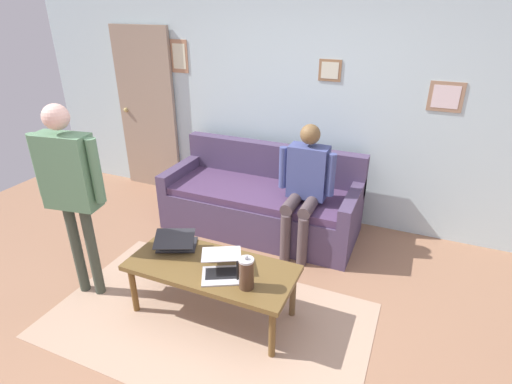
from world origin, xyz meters
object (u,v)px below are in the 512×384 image
(coffee_table, at_px, (211,271))
(person_standing, at_px, (70,181))
(laptop_center, at_px, (176,243))
(french_press, at_px, (246,273))
(person_seated, at_px, (305,183))
(couch, at_px, (262,202))
(interior_door, at_px, (147,111))
(laptop_left, at_px, (222,268))

(coffee_table, xyz_separation_m, person_standing, (1.10, 0.18, 0.64))
(laptop_center, xyz_separation_m, french_press, (-0.74, 0.23, 0.07))
(person_standing, relative_size, person_seated, 1.29)
(couch, bearing_deg, interior_door, -14.98)
(french_press, bearing_deg, person_seated, -90.59)
(interior_door, relative_size, couch, 0.99)
(laptop_left, height_order, person_standing, person_standing)
(french_press, bearing_deg, laptop_center, -17.53)
(person_seated, bearing_deg, french_press, 89.41)
(laptop_center, bearing_deg, laptop_left, 162.47)
(person_standing, distance_m, person_seated, 2.04)
(couch, xyz_separation_m, laptop_left, (-0.29, 1.48, 0.20))
(person_standing, bearing_deg, french_press, -177.86)
(person_seated, bearing_deg, interior_door, -16.87)
(laptop_left, bearing_deg, couch, -79.04)
(laptop_center, relative_size, person_seated, 0.32)
(french_press, xyz_separation_m, person_seated, (-0.01, -1.33, 0.15))
(interior_door, height_order, couch, interior_door)
(interior_door, relative_size, person_seated, 1.60)
(interior_door, bearing_deg, person_seated, 163.13)
(coffee_table, relative_size, laptop_left, 3.02)
(interior_door, bearing_deg, french_press, 138.66)
(interior_door, distance_m, laptop_center, 2.44)
(couch, relative_size, laptop_center, 5.01)
(laptop_center, bearing_deg, person_seated, -124.60)
(coffee_table, distance_m, french_press, 0.41)
(person_seated, bearing_deg, laptop_left, 78.71)
(interior_door, height_order, laptop_center, interior_door)
(couch, bearing_deg, laptop_left, 100.96)
(laptop_center, xyz_separation_m, person_seated, (-0.75, -1.09, 0.22))
(couch, distance_m, french_press, 1.66)
(interior_door, bearing_deg, coffee_table, 135.66)
(french_press, height_order, person_seated, person_seated)
(person_seated, bearing_deg, coffee_table, 72.97)
(couch, relative_size, person_seated, 1.62)
(french_press, distance_m, person_standing, 1.53)
(interior_door, xyz_separation_m, couch, (-1.78, 0.48, -0.72))
(coffee_table, distance_m, laptop_left, 0.16)
(coffee_table, bearing_deg, person_standing, 9.10)
(couch, bearing_deg, french_press, 108.60)
(interior_door, relative_size, person_standing, 1.24)
(laptop_center, height_order, person_seated, person_seated)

